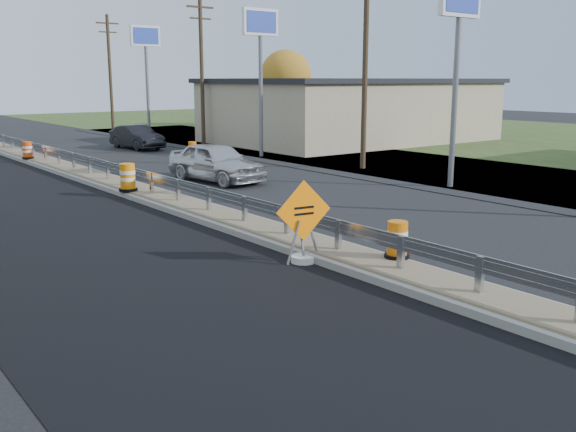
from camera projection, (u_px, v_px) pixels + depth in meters
ground at (287, 242)px, 16.93m from camera, size 140.00×140.00×0.00m
grass_verge_far at (553, 144)px, 42.59m from camera, size 40.00×120.00×0.03m
milled_overlay at (9, 204)px, 22.04m from camera, size 7.20×120.00×0.01m
median at (152, 195)px, 23.10m from camera, size 1.60×55.00×0.23m
guardrail at (139, 175)px, 23.74m from camera, size 0.10×46.15×0.72m
retail_building_near at (351, 110)px, 44.50m from camera, size 18.50×12.50×4.27m
pylon_sign_south at (459, 18)px, 24.17m from camera, size 2.20×0.30×7.90m
pylon_sign_mid at (260, 36)px, 34.24m from camera, size 2.20×0.30×7.90m
pylon_sign_north at (146, 47)px, 45.08m from camera, size 2.20×0.30×7.90m
utility_pole_smid at (365, 63)px, 29.74m from camera, size 1.90×0.26×9.40m
utility_pole_nmid at (202, 68)px, 41.35m from camera, size 1.90×0.26×9.40m
utility_pole_north at (110, 71)px, 52.97m from camera, size 1.90×0.26×9.40m
tree_far_yellow at (286, 76)px, 57.84m from camera, size 4.62×4.62×6.86m
caution_sign at (303, 242)px, 14.90m from camera, size 1.40×0.59×1.95m
barrel_median_near at (397, 240)px, 14.51m from camera, size 0.57×0.57×0.84m
barrel_median_mid at (128, 178)px, 23.26m from camera, size 0.68×0.68×0.99m
barrel_median_far at (28, 151)px, 32.82m from camera, size 0.58×0.58×0.85m
barrel_shoulder_mid at (193, 149)px, 35.66m from camera, size 0.56×0.56×0.82m
barrel_shoulder_far at (132, 133)px, 45.65m from camera, size 0.63×0.63×0.92m
car_silver at (216, 162)px, 26.81m from camera, size 2.52×5.02×1.64m
car_dark_mid at (137, 137)px, 39.50m from camera, size 1.87×4.51×1.45m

